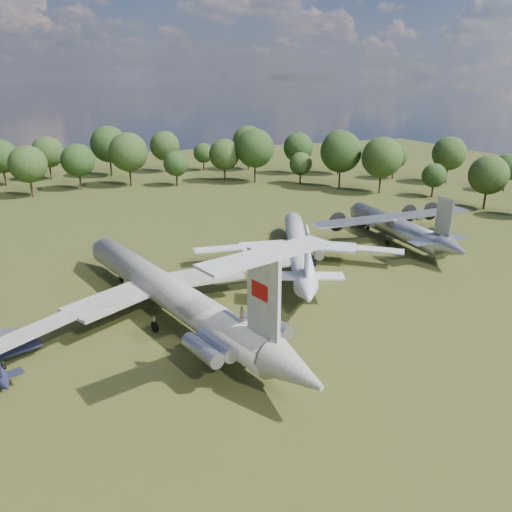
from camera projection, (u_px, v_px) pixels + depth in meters
name	position (u px, v px, depth m)	size (l,w,h in m)	color
ground	(202.00, 299.00, 69.37)	(300.00, 300.00, 0.00)	#243812
il62_airliner	(169.00, 298.00, 63.24)	(43.66, 56.76, 5.57)	silver
tu104_jet	(298.00, 251.00, 81.79)	(34.16, 45.55, 4.55)	silver
an12_transport	(395.00, 230.00, 92.74)	(32.65, 36.49, 4.80)	#A2A5AA
person_on_il62	(242.00, 314.00, 50.42)	(0.69, 0.45, 1.90)	#96784C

